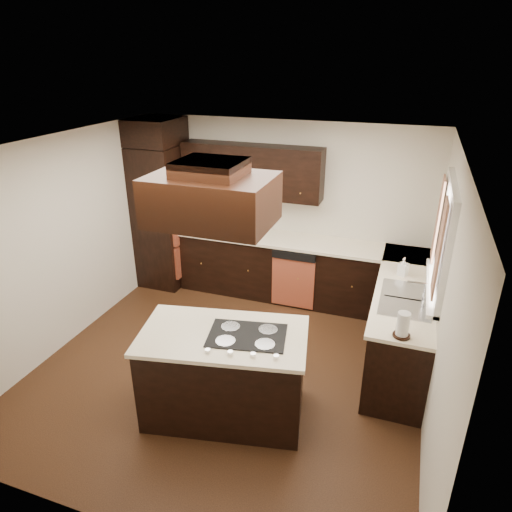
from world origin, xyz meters
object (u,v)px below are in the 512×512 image
object	(u,v)px
spice_rack	(225,223)
island	(224,376)
oven_column	(163,217)
range_hood	(212,200)

from	to	relation	value
spice_rack	island	bearing A→B (deg)	-60.17
oven_column	spice_rack	distance (m)	1.02
spice_rack	oven_column	bearing A→B (deg)	-171.42
oven_column	island	size ratio (longest dim) A/B	1.41
oven_column	island	distance (m)	3.19
island	range_hood	xyz separation A→B (m)	(-0.13, 0.15, 1.72)
range_hood	spice_rack	distance (m)	2.66
range_hood	spice_rack	size ratio (longest dim) A/B	2.89
island	spice_rack	world-z (taller)	spice_rack
oven_column	spice_rack	world-z (taller)	oven_column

